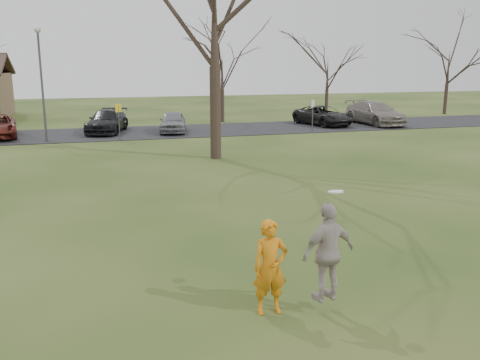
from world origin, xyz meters
name	(u,v)px	position (x,y,z in m)	size (l,w,h in m)	color
ground	(299,304)	(0.00, 0.00, 0.00)	(120.00, 120.00, 0.00)	#1E380F
parking_strip	(149,132)	(0.00, 25.00, 0.02)	(62.00, 6.50, 0.04)	black
player_defender	(270,267)	(-0.64, -0.13, 0.87)	(0.63, 0.41, 1.73)	orange
car_3	(107,121)	(-2.56, 25.46, 0.75)	(1.98, 4.87, 1.41)	black
car_4	(173,122)	(1.48, 24.46, 0.71)	(1.57, 3.91, 1.33)	gray
car_6	(323,115)	(12.27, 25.29, 0.71)	(2.23, 4.84, 1.34)	black
car_7	(375,113)	(16.08, 24.71, 0.84)	(2.23, 5.49, 1.59)	gray
catching_play	(328,252)	(0.35, -0.40, 1.14)	(1.12, 0.65, 1.97)	#AFA29D
lamp_post	(41,70)	(-6.00, 22.50, 3.97)	(0.34, 0.34, 6.27)	#47474C
sign_yellow	(119,115)	(-2.00, 22.00, 1.45)	(0.35, 0.35, 2.08)	#47474C
sign_white	(313,110)	(10.00, 22.00, 1.45)	(0.35, 0.35, 2.08)	#47474C
big_tree	(214,2)	(2.00, 15.00, 7.00)	(9.00, 9.00, 14.00)	#352821
small_tree_row	(199,69)	(4.38, 30.06, 3.89)	(55.00, 5.90, 8.50)	#352821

